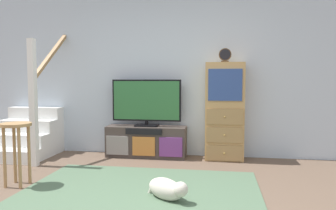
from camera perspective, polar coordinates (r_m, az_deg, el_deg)
The scene contains 9 objects.
back_wall at distance 5.34m, azimuth -0.09°, elevation 5.76°, with size 6.40×0.12×2.70m, color silver.
area_rug at distance 3.72m, azimuth -4.75°, elevation -14.73°, with size 2.60×1.80×0.01m, color #4C664C.
media_console at distance 5.23m, azimuth -3.82°, elevation -6.41°, with size 1.27×0.38×0.49m.
television at distance 5.17m, azimuth -3.80°, elevation 0.62°, with size 1.11×0.22×0.74m.
side_cabinet at distance 5.04m, azimuth 9.89°, elevation -1.15°, with size 0.58×0.38×1.49m.
desk_clock at distance 5.01m, azimuth 9.97°, elevation 8.57°, with size 0.19×0.08×0.21m.
staircase at distance 5.95m, azimuth -22.36°, elevation -4.18°, with size 1.00×1.36×2.20m.
bar_stool_near at distance 4.15m, azimuth -25.04°, elevation -5.49°, with size 0.34×0.34×0.73m.
dog at distance 3.42m, azimuth -0.11°, elevation -14.50°, with size 0.48×0.42×0.23m.
Camera 1 is at (0.84, -2.81, 1.23)m, focal length 34.77 mm.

